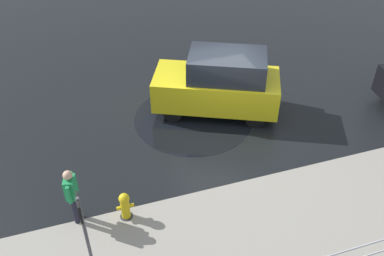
{
  "coord_description": "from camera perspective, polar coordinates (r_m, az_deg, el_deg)",
  "views": [
    {
      "loc": [
        4.09,
        9.91,
        8.16
      ],
      "look_at": [
        1.22,
        1.04,
        0.9
      ],
      "focal_mm": 40.0,
      "sensor_mm": 36.0,
      "label": 1
    }
  ],
  "objects": [
    {
      "name": "ground_plane",
      "position": [
        13.47,
        3.57,
        0.55
      ],
      "size": [
        60.0,
        60.0,
        0.0
      ],
      "primitive_type": "plane",
      "color": "black"
    },
    {
      "name": "kerb_strip",
      "position": [
        10.75,
        11.73,
        -12.41
      ],
      "size": [
        24.0,
        3.2,
        0.04
      ],
      "primitive_type": "cube",
      "color": "gray",
      "rests_on": "ground"
    },
    {
      "name": "moving_hatchback",
      "position": [
        13.5,
        3.62,
        5.95
      ],
      "size": [
        4.25,
        3.19,
        2.06
      ],
      "color": "yellow",
      "rests_on": "ground"
    },
    {
      "name": "fire_hydrant",
      "position": [
        10.51,
        -8.91,
        -10.28
      ],
      "size": [
        0.42,
        0.31,
        0.8
      ],
      "color": "gold",
      "rests_on": "ground"
    },
    {
      "name": "pedestrian",
      "position": [
        10.3,
        -15.73,
        -8.29
      ],
      "size": [
        0.32,
        0.56,
        1.62
      ],
      "color": "#1E8C4C",
      "rests_on": "ground"
    },
    {
      "name": "metal_railing",
      "position": [
        9.87,
        22.43,
        -14.96
      ],
      "size": [
        11.22,
        0.04,
        1.05
      ],
      "color": "#B7BABF",
      "rests_on": "ground"
    },
    {
      "name": "sign_post",
      "position": [
        8.72,
        -14.18,
        -12.71
      ],
      "size": [
        0.07,
        0.44,
        2.4
      ],
      "color": "#4C4C51",
      "rests_on": "ground"
    },
    {
      "name": "puddle_patch",
      "position": [
        13.69,
        0.17,
        1.35
      ],
      "size": [
        3.78,
        3.78,
        0.01
      ],
      "primitive_type": "cylinder",
      "color": "black",
      "rests_on": "ground"
    }
  ]
}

